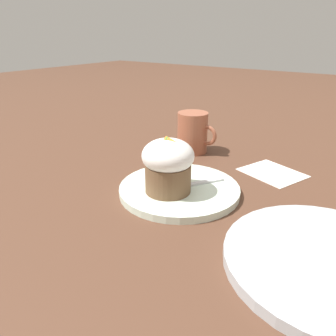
% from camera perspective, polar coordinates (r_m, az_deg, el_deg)
% --- Properties ---
extents(ground_plane, '(4.00, 4.00, 0.00)m').
position_cam_1_polar(ground_plane, '(0.59, 1.97, -4.27)').
color(ground_plane, '#513323').
extents(dessert_plate, '(0.22, 0.22, 0.01)m').
position_cam_1_polar(dessert_plate, '(0.59, 1.98, -3.72)').
color(dessert_plate, silver).
rests_on(dessert_plate, ground_plane).
extents(carrot_cake, '(0.09, 0.09, 0.10)m').
position_cam_1_polar(carrot_cake, '(0.55, 0.00, 0.57)').
color(carrot_cake, brown).
rests_on(carrot_cake, dessert_plate).
extents(spoon, '(0.09, 0.11, 0.01)m').
position_cam_1_polar(spoon, '(0.58, 2.22, -3.11)').
color(spoon, silver).
rests_on(spoon, dessert_plate).
extents(coffee_cup, '(0.10, 0.07, 0.10)m').
position_cam_1_polar(coffee_cup, '(0.78, 4.38, 6.18)').
color(coffee_cup, '#9E563D').
rests_on(coffee_cup, ground_plane).
extents(side_plate, '(0.26, 0.26, 0.02)m').
position_cam_1_polar(side_plate, '(0.46, 26.39, -14.54)').
color(side_plate, '#B2B7BC').
rests_on(side_plate, ground_plane).
extents(paper_napkin, '(0.14, 0.13, 0.00)m').
position_cam_1_polar(paper_napkin, '(0.70, 17.72, -0.77)').
color(paper_napkin, white).
rests_on(paper_napkin, ground_plane).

